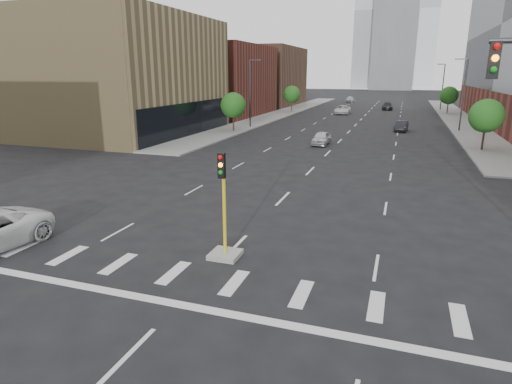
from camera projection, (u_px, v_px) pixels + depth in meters
The scene contains 21 objects.
sidewalk_left_far at pixel (285, 112), 81.63m from camera, with size 5.00×92.00×0.15m, color gray.
sidewalk_right_far at pixel (456, 117), 72.30m from camera, with size 5.00×92.00×0.15m, color gray.
building_left_mid at pixel (116, 76), 52.67m from camera, with size 20.00×24.00×14.00m, color #9D8758.
building_left_far_a at pixel (207, 81), 76.63m from camera, with size 20.00×22.00×12.00m, color brown.
building_left_far_b at pixel (254, 76), 100.19m from camera, with size 20.00×24.00×13.00m, color brown.
tower_left at pixel (381, 12), 203.10m from camera, with size 22.00×22.00×70.00m, color #B2B7BC.
tower_right at pixel (420, 10), 232.60m from camera, with size 20.00×20.00×80.00m, color #B2B7BC.
tower_mid at pixel (395, 38), 185.88m from camera, with size 18.00×18.00×44.00m, color slate.
median_traffic_signal at pixel (225, 235), 17.45m from camera, with size 1.20×1.20×4.40m.
streetlight_right_a at pixel (463, 92), 54.15m from camera, with size 1.60×0.22×9.07m.
streetlight_right_b at pixel (442, 85), 86.04m from camera, with size 1.60×0.22×9.07m.
streetlight_left at pixel (251, 91), 57.93m from camera, with size 1.60×0.22×9.07m.
tree_left_near at pixel (233, 105), 54.00m from camera, with size 3.20×3.20×4.85m.
tree_left_far at pixel (292, 94), 81.34m from camera, with size 3.20×3.20×4.85m.
tree_right_near at pixel (486, 116), 40.73m from camera, with size 3.20×3.20×4.85m.
tree_right_far at pixel (449, 95), 77.18m from camera, with size 3.20×3.20×4.85m.
car_near_left at pixel (321, 138), 45.11m from camera, with size 1.62×4.04×1.38m, color #BBBBC0.
car_mid_right at pixel (401, 126), 55.50m from camera, with size 1.42×4.07×1.34m, color black.
car_far_left at pixel (343, 110), 78.67m from camera, with size 2.56×5.56×1.55m, color silver.
car_deep_right at pixel (387, 106), 87.57m from camera, with size 2.02×4.97×1.44m, color black.
car_distant at pixel (350, 99), 110.07m from camera, with size 1.80×4.47×1.52m, color #BBBBC0.
Camera 1 is at (6.49, -6.07, 7.38)m, focal length 30.00 mm.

